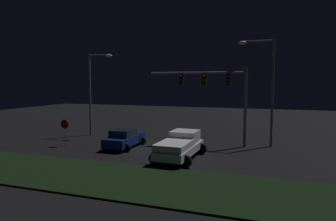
% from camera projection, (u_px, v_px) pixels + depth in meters
% --- Properties ---
extents(ground_plane, '(80.00, 80.00, 0.00)m').
position_uv_depth(ground_plane, '(155.00, 147.00, 24.44)').
color(ground_plane, black).
extents(grass_median, '(24.45, 5.54, 0.10)m').
position_uv_depth(grass_median, '(101.00, 177.00, 16.65)').
color(grass_median, black).
rests_on(grass_median, ground_plane).
extents(pickup_truck, '(2.98, 5.46, 1.80)m').
position_uv_depth(pickup_truck, '(180.00, 144.00, 20.82)').
color(pickup_truck, silver).
rests_on(pickup_truck, ground_plane).
extents(car_sedan, '(2.52, 4.42, 1.51)m').
position_uv_depth(car_sedan, '(124.00, 138.00, 24.40)').
color(car_sedan, navy).
rests_on(car_sedan, ground_plane).
extents(traffic_signal_gantry, '(8.32, 0.56, 6.50)m').
position_uv_depth(traffic_signal_gantry, '(216.00, 87.00, 24.96)').
color(traffic_signal_gantry, slate).
rests_on(traffic_signal_gantry, ground_plane).
extents(street_lamp_left, '(2.66, 0.44, 8.07)m').
position_uv_depth(street_lamp_left, '(94.00, 84.00, 29.53)').
color(street_lamp_left, slate).
rests_on(street_lamp_left, ground_plane).
extents(street_lamp_right, '(2.93, 0.44, 8.79)m').
position_uv_depth(street_lamp_right, '(266.00, 80.00, 24.42)').
color(street_lamp_right, slate).
rests_on(street_lamp_right, ground_plane).
extents(stop_sign, '(0.76, 0.08, 2.23)m').
position_uv_depth(stop_sign, '(65.00, 127.00, 24.80)').
color(stop_sign, slate).
rests_on(stop_sign, ground_plane).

